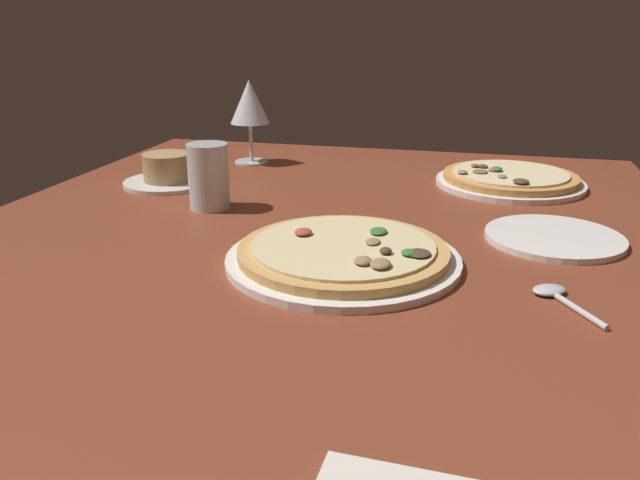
% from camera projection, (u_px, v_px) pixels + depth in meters
% --- Properties ---
extents(dining_table, '(1.50, 1.10, 0.04)m').
position_uv_depth(dining_table, '(297.00, 275.00, 0.81)').
color(dining_table, brown).
rests_on(dining_table, ground).
extents(pizza_main, '(0.30, 0.30, 0.03)m').
position_uv_depth(pizza_main, '(343.00, 254.00, 0.80)').
color(pizza_main, white).
rests_on(pizza_main, dining_table).
extents(pizza_side, '(0.27, 0.27, 0.03)m').
position_uv_depth(pizza_side, '(510.00, 179.00, 1.16)').
color(pizza_side, white).
rests_on(pizza_side, dining_table).
extents(ramekin_on_saucer, '(0.17, 0.17, 0.06)m').
position_uv_depth(ramekin_on_saucer, '(168.00, 172.00, 1.17)').
color(ramekin_on_saucer, silver).
rests_on(ramekin_on_saucer, dining_table).
extents(wine_glass_near, '(0.08, 0.08, 0.18)m').
position_uv_depth(wine_glass_near, '(250.00, 104.00, 1.31)').
color(wine_glass_near, silver).
rests_on(wine_glass_near, dining_table).
extents(water_glass, '(0.07, 0.07, 0.11)m').
position_uv_depth(water_glass, '(209.00, 181.00, 1.02)').
color(water_glass, silver).
rests_on(water_glass, dining_table).
extents(side_plate, '(0.19, 0.19, 0.01)m').
position_uv_depth(side_plate, '(554.00, 237.00, 0.88)').
color(side_plate, white).
rests_on(side_plate, dining_table).
extents(spoon, '(0.10, 0.08, 0.01)m').
position_uv_depth(spoon, '(557.00, 295.00, 0.70)').
color(spoon, silver).
rests_on(spoon, dining_table).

